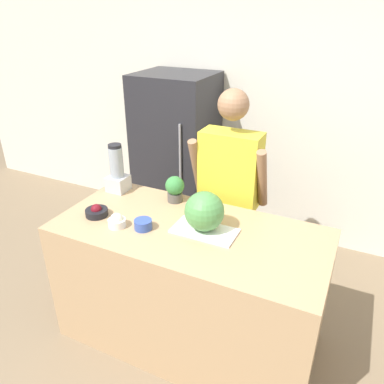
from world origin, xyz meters
The scene contains 12 objects.
ground_plane centered at (0.00, 0.00, 0.00)m, with size 14.00×14.00×0.00m, color #7F6B51.
wall_back centered at (0.00, 2.18, 1.30)m, with size 8.00×0.06×2.60m.
counter_island centered at (0.00, 0.42, 0.47)m, with size 1.80×0.85×0.95m.
refrigerator centered at (-0.82, 1.80, 0.84)m, with size 0.74×0.69×1.69m.
person centered at (0.04, 1.05, 0.89)m, with size 0.60×0.27×1.74m.
cutting_board centered at (0.10, 0.44, 0.95)m, with size 0.42×0.22×0.01m.
watermelon centered at (0.10, 0.45, 1.09)m, with size 0.26×0.26×0.26m.
bowl_cherries centered at (-0.65, 0.30, 0.98)m, with size 0.16×0.16×0.09m.
bowl_cream centered at (-0.44, 0.25, 0.99)m, with size 0.12×0.12×0.10m.
bowl_small_blue centered at (-0.27, 0.30, 0.98)m, with size 0.12×0.12×0.06m.
blender centered at (-0.75, 0.70, 1.11)m, with size 0.15×0.15×0.38m.
potted_plant centered at (-0.27, 0.73, 1.05)m, with size 0.14×0.14×0.20m.
Camera 1 is at (0.92, -1.44, 2.25)m, focal length 35.00 mm.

